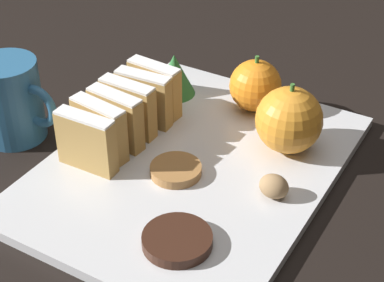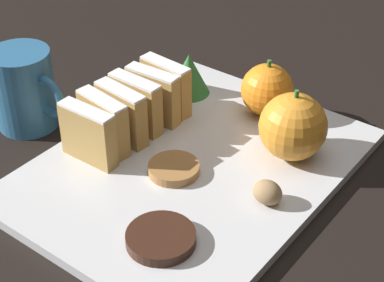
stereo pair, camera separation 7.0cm
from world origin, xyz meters
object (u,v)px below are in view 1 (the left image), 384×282
at_px(orange_far, 255,86).
at_px(walnut, 274,186).
at_px(chocolate_cookie, 177,240).
at_px(coffee_mug, 12,100).
at_px(orange_near, 289,120).

bearing_deg(orange_far, walnut, -57.75).
bearing_deg(walnut, chocolate_cookie, -113.80).
relative_size(orange_far, chocolate_cookie, 1.08).
relative_size(chocolate_cookie, coffee_mug, 0.63).
bearing_deg(walnut, orange_far, 122.25).
bearing_deg(orange_near, chocolate_cookie, -97.65).
distance_m(walnut, coffee_mug, 0.32).
relative_size(orange_near, walnut, 2.67).
xyz_separation_m(chocolate_cookie, coffee_mug, (-0.27, 0.07, 0.03)).
distance_m(orange_near, walnut, 0.09).
bearing_deg(orange_far, orange_near, -40.53).
height_order(orange_near, orange_far, orange_near).
bearing_deg(walnut, orange_near, 104.58).
bearing_deg(orange_far, coffee_mug, -141.16).
bearing_deg(coffee_mug, chocolate_cookie, -15.17).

